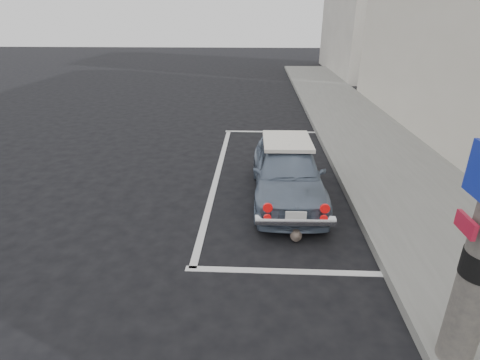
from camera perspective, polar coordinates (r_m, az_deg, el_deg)
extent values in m
plane|color=black|center=(5.92, 2.32, -10.70)|extent=(80.00, 80.00, 0.00)
cube|color=slate|center=(8.27, 25.27, -1.98)|extent=(2.80, 40.00, 0.15)
cube|color=black|center=(10.22, 30.28, 9.60)|extent=(0.10, 16.00, 2.40)
cube|color=#B5AFA4|center=(25.69, 18.73, 24.13)|extent=(3.50, 10.00, 8.00)
cube|color=silver|center=(5.54, 7.60, -13.65)|extent=(3.00, 0.12, 0.01)
cube|color=silver|center=(11.87, 5.08, 7.33)|extent=(3.00, 0.12, 0.01)
cube|color=silver|center=(8.61, -3.47, 0.87)|extent=(0.12, 7.00, 0.01)
cube|color=#B91732|center=(3.78, 31.17, -5.84)|extent=(0.04, 0.30, 0.15)
cube|color=white|center=(3.78, 31.11, -5.85)|extent=(0.02, 0.16, 0.08)
imported|color=slate|center=(7.37, 7.22, 1.38)|extent=(1.39, 3.34, 1.13)
cube|color=white|center=(7.51, 7.20, 5.85)|extent=(0.96, 1.28, 0.07)
cube|color=silver|center=(6.01, 8.41, -6.14)|extent=(1.27, 0.14, 0.12)
cube|color=white|center=(5.92, 8.51, -5.52)|extent=(0.33, 0.03, 0.17)
cylinder|color=red|center=(5.83, 4.26, -4.23)|extent=(0.15, 0.04, 0.15)
cylinder|color=red|center=(5.93, 12.82, -4.26)|extent=(0.15, 0.04, 0.15)
cylinder|color=red|center=(5.92, 4.21, -5.77)|extent=(0.12, 0.04, 0.12)
cylinder|color=red|center=(6.02, 12.67, -5.77)|extent=(0.12, 0.04, 0.12)
ellipsoid|color=#64584C|center=(6.19, 8.52, -8.21)|extent=(0.21, 0.31, 0.18)
sphere|color=#64584C|center=(6.04, 8.58, -8.37)|extent=(0.12, 0.12, 0.12)
cone|color=#64584C|center=(6.01, 8.31, -7.89)|extent=(0.04, 0.04, 0.04)
cone|color=#64584C|center=(6.01, 8.91, -7.91)|extent=(0.04, 0.04, 0.04)
cylinder|color=#64584C|center=(6.36, 8.86, -7.98)|extent=(0.09, 0.20, 0.03)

